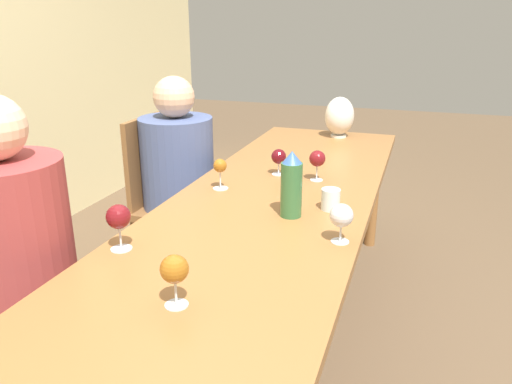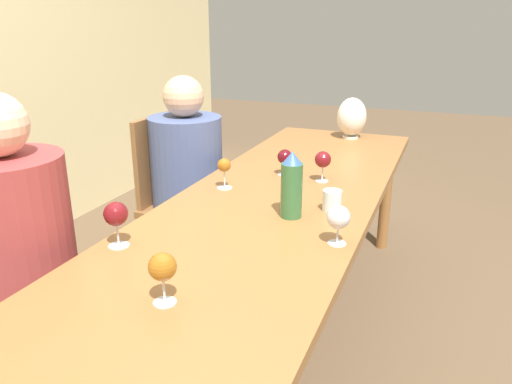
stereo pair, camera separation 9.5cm
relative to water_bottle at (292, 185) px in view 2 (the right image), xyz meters
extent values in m
plane|color=brown|center=(0.00, 0.12, -0.88)|extent=(14.00, 14.00, 0.00)
cube|color=#936033|center=(0.00, 0.12, -0.15)|extent=(3.14, 0.83, 0.04)
cylinder|color=#936033|center=(1.47, -0.19, -0.52)|extent=(0.07, 0.07, 0.71)
cylinder|color=#936033|center=(1.47, 0.44, -0.52)|extent=(0.07, 0.07, 0.71)
cylinder|color=#336638|center=(0.00, 0.00, -0.02)|extent=(0.08, 0.08, 0.21)
cone|color=#33599E|center=(0.00, 0.00, 0.11)|extent=(0.07, 0.07, 0.05)
cylinder|color=silver|center=(0.11, -0.13, -0.08)|extent=(0.08, 0.08, 0.08)
cylinder|color=silver|center=(1.40, 0.06, -0.12)|extent=(0.10, 0.10, 0.01)
ellipsoid|color=silver|center=(1.40, 0.06, 0.01)|extent=(0.18, 0.18, 0.24)
cylinder|color=silver|center=(0.50, 0.20, -0.12)|extent=(0.07, 0.07, 0.00)
cylinder|color=silver|center=(0.50, 0.20, -0.09)|extent=(0.01, 0.01, 0.06)
sphere|color=#510C14|center=(0.50, 0.20, -0.04)|extent=(0.07, 0.07, 0.07)
cylinder|color=silver|center=(-0.72, 0.13, -0.12)|extent=(0.06, 0.06, 0.00)
cylinder|color=silver|center=(-0.72, 0.13, -0.09)|extent=(0.01, 0.01, 0.07)
sphere|color=#995B19|center=(-0.72, 0.13, -0.02)|extent=(0.08, 0.08, 0.08)
cylinder|color=silver|center=(-0.18, -0.22, -0.12)|extent=(0.06, 0.06, 0.00)
cylinder|color=silver|center=(-0.18, -0.22, -0.09)|extent=(0.01, 0.01, 0.06)
sphere|color=silver|center=(-0.18, -0.22, -0.03)|extent=(0.08, 0.08, 0.08)
cylinder|color=silver|center=(-0.47, 0.46, -0.12)|extent=(0.07, 0.07, 0.00)
cylinder|color=silver|center=(-0.47, 0.46, -0.08)|extent=(0.01, 0.01, 0.08)
sphere|color=maroon|center=(-0.47, 0.46, -0.01)|extent=(0.08, 0.08, 0.08)
cylinder|color=silver|center=(0.47, 0.00, -0.12)|extent=(0.06, 0.06, 0.00)
cylinder|color=silver|center=(0.47, 0.00, -0.09)|extent=(0.01, 0.01, 0.07)
sphere|color=maroon|center=(0.47, 0.00, -0.02)|extent=(0.08, 0.08, 0.08)
cylinder|color=silver|center=(0.21, 0.38, -0.12)|extent=(0.07, 0.07, 0.00)
cylinder|color=silver|center=(0.21, 0.38, -0.08)|extent=(0.01, 0.01, 0.08)
sphere|color=#995B19|center=(0.21, 0.38, -0.02)|extent=(0.06, 0.06, 0.06)
cube|color=brown|center=(-0.57, 0.81, -0.43)|extent=(0.44, 0.44, 0.04)
cylinder|color=brown|center=(-0.38, 0.62, -0.66)|extent=(0.04, 0.04, 0.43)
cylinder|color=brown|center=(-0.38, 1.00, -0.66)|extent=(0.04, 0.04, 0.43)
cube|color=brown|center=(0.63, 0.81, -0.43)|extent=(0.44, 0.44, 0.04)
cube|color=brown|center=(0.63, 1.01, -0.16)|extent=(0.40, 0.03, 0.49)
cylinder|color=brown|center=(0.44, 0.62, -0.66)|extent=(0.04, 0.04, 0.43)
cylinder|color=brown|center=(0.82, 0.62, -0.66)|extent=(0.04, 0.04, 0.43)
cylinder|color=brown|center=(0.44, 1.00, -0.66)|extent=(0.04, 0.04, 0.43)
cylinder|color=brown|center=(0.82, 1.00, -0.66)|extent=(0.04, 0.04, 0.43)
cube|color=#2D2D38|center=(-0.57, 0.74, -0.64)|extent=(0.29, 0.22, 0.47)
cylinder|color=#993838|center=(-0.57, 0.81, -0.12)|extent=(0.39, 0.39, 0.58)
cube|color=#2D2D38|center=(0.63, 0.74, -0.64)|extent=(0.30, 0.22, 0.47)
cylinder|color=#475684|center=(0.63, 0.81, -0.16)|extent=(0.40, 0.40, 0.50)
sphere|color=#D6A884|center=(0.63, 0.81, 0.20)|extent=(0.22, 0.22, 0.22)
camera|label=1|loc=(-1.74, -0.44, 0.60)|focal=35.00mm
camera|label=2|loc=(-1.71, -0.53, 0.60)|focal=35.00mm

